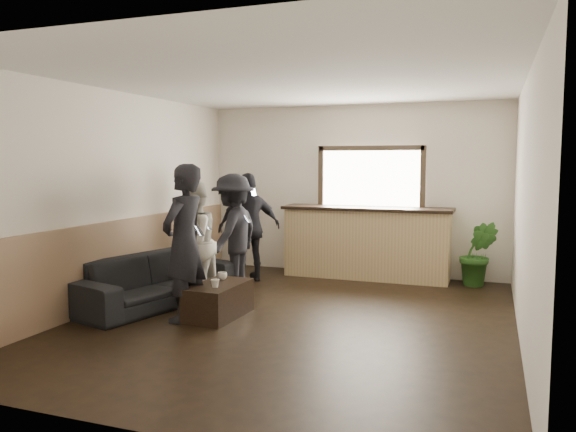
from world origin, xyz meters
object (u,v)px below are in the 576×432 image
at_px(potted_plant, 478,254).
at_px(person_c, 233,233).
at_px(cup_b, 215,283).
at_px(person_a, 184,243).
at_px(cup_a, 222,276).
at_px(person_b, 193,243).
at_px(sofa, 156,280).
at_px(bar_counter, 367,238).
at_px(person_d, 250,227).
at_px(coffee_table, 218,300).

bearing_deg(potted_plant, person_c, -154.57).
bearing_deg(cup_b, person_a, -168.27).
relative_size(cup_a, person_b, 0.07).
bearing_deg(cup_a, sofa, 179.98).
relative_size(cup_b, person_a, 0.05).
relative_size(cup_b, potted_plant, 0.10).
relative_size(person_a, person_c, 1.09).
relative_size(bar_counter, sofa, 1.20).
relative_size(person_a, person_d, 1.09).
bearing_deg(potted_plant, cup_a, -138.50).
distance_m(coffee_table, cup_a, 0.34).
bearing_deg(bar_counter, person_b, -125.42).
distance_m(potted_plant, person_a, 4.48).
height_order(sofa, potted_plant, potted_plant).
relative_size(coffee_table, potted_plant, 0.92).
bearing_deg(person_a, bar_counter, 160.08).
height_order(potted_plant, person_c, person_c).
relative_size(cup_a, person_c, 0.07).
distance_m(bar_counter, coffee_table, 3.17).
relative_size(bar_counter, person_d, 1.59).
bearing_deg(person_d, bar_counter, 166.72).
bearing_deg(cup_b, person_b, 136.26).
bearing_deg(potted_plant, person_a, -135.87).
height_order(bar_counter, cup_a, bar_counter).
bearing_deg(cup_b, bar_counter, 69.89).
height_order(cup_a, person_a, person_a).
height_order(coffee_table, cup_a, cup_a).
relative_size(bar_counter, person_b, 1.66).
xyz_separation_m(person_a, person_d, (-0.17, 2.27, -0.08)).
xyz_separation_m(person_a, person_b, (-0.27, 0.68, -0.11)).
bearing_deg(person_c, person_b, -9.33).
height_order(bar_counter, person_b, bar_counter).
height_order(sofa, coffee_table, sofa).
distance_m(coffee_table, person_a, 0.83).
bearing_deg(person_a, cup_a, 158.82).
height_order(cup_a, potted_plant, potted_plant).
distance_m(sofa, cup_b, 1.17).
bearing_deg(bar_counter, coffee_table, -112.25).
bearing_deg(person_c, coffee_table, 19.83).
xyz_separation_m(potted_plant, person_c, (-3.30, -1.57, 0.36)).
xyz_separation_m(cup_a, potted_plant, (2.96, 2.62, 0.04)).
relative_size(coffee_table, person_c, 0.54).
bearing_deg(coffee_table, sofa, 167.59).
bearing_deg(cup_b, potted_plant, 46.85).
relative_size(potted_plant, person_a, 0.54).
bearing_deg(person_d, cup_a, 61.71).
distance_m(cup_a, cup_b, 0.43).
distance_m(bar_counter, person_d, 1.90).
height_order(cup_b, person_a, person_a).
relative_size(sofa, cup_a, 18.51).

